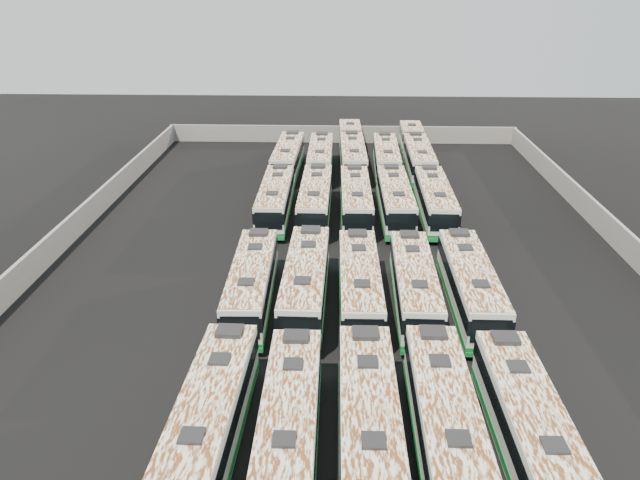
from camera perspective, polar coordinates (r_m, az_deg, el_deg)
The scene contains 22 objects.
ground at distance 48.83m, azimuth 1.88°, elevation -1.70°, with size 140.00×140.00×0.00m, color black.
perimeter_wall at distance 48.38m, azimuth 1.89°, elevation -0.52°, with size 45.20×73.20×2.20m.
bus_front_far_left at distance 29.97m, azimuth -10.10°, elevation -16.02°, with size 2.95×12.56×3.52m.
bus_front_left at distance 29.47m, azimuth -2.80°, elevation -16.55°, with size 2.63×12.11×3.41m.
bus_front_center at distance 29.39m, azimuth 4.52°, elevation -16.56°, with size 2.77×12.62×3.55m.
bus_front_right at distance 29.95m, azimuth 11.41°, elevation -16.16°, with size 2.71×12.55×3.53m.
bus_front_far_right at distance 30.62m, azimuth 18.66°, elevation -16.13°, with size 2.74×12.37×3.48m.
bus_midfront_far_left at distance 41.38m, azimuth -6.26°, elevation -3.99°, with size 2.88×12.20×3.42m.
bus_midfront_left at distance 41.14m, azimuth -1.32°, elevation -3.91°, with size 2.86×12.65×3.56m.
bus_midfront_center at distance 40.97m, azimuth 3.64°, elevation -4.15°, with size 2.77×12.30×3.46m.
bus_midfront_right at distance 41.34m, azimuth 8.63°, elevation -4.16°, with size 2.76×12.13×3.41m.
bus_midfront_far_right at distance 41.98m, azimuth 13.59°, elevation -4.06°, with size 2.70×12.44×3.50m.
bus_midback_far_left at distance 56.49m, azimuth -4.10°, elevation 3.73°, with size 2.69×12.29×3.46m.
bus_midback_left at distance 56.12m, azimuth -0.44°, elevation 3.70°, with size 2.78×12.56×3.53m.
bus_midback_center at distance 56.21m, azimuth 3.29°, elevation 3.65°, with size 2.78×12.32×3.46m.
bus_midback_right at distance 56.52m, azimuth 6.90°, elevation 3.65°, with size 2.73×12.41×3.49m.
bus_midback_far_right at distance 56.90m, azimuth 10.46°, elevation 3.55°, with size 2.77×12.38×3.48m.
bus_back_far_left at distance 69.56m, azimuth -2.94°, elevation 7.54°, with size 2.90×12.45×3.49m.
bus_back_left at distance 69.36m, azimuth 0.05°, elevation 7.50°, with size 2.57×12.14×3.42m.
bus_back_center at distance 72.69m, azimuth 2.94°, elevation 8.24°, with size 3.06×19.38×3.51m.
bus_back_right at distance 69.65m, azimuth 6.08°, elevation 7.43°, with size 2.76×12.17×3.42m.
bus_back_far_right at distance 73.08m, azimuth 8.80°, elevation 8.06°, with size 2.86×19.07×3.45m.
Camera 1 is at (-0.08, -44.27, 20.60)m, focal length 35.00 mm.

